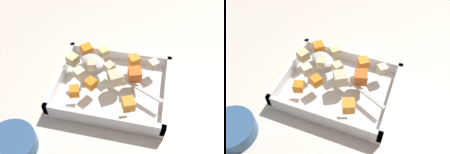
{
  "view_description": "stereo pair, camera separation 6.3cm",
  "coord_description": "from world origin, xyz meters",
  "views": [
    {
      "loc": [
        0.1,
        -0.39,
        0.54
      ],
      "look_at": [
        0.01,
        0.01,
        0.06
      ],
      "focal_mm": 39.38,
      "sensor_mm": 36.0,
      "label": 1
    },
    {
      "loc": [
        0.16,
        -0.37,
        0.54
      ],
      "look_at": [
        0.01,
        0.01,
        0.06
      ],
      "focal_mm": 39.38,
      "sensor_mm": 36.0,
      "label": 2
    }
  ],
  "objects": [
    {
      "name": "small_prep_bowl",
      "position": [
        -0.17,
        -0.2,
        0.02
      ],
      "size": [
        0.11,
        0.11,
        0.04
      ],
      "primitive_type": "cylinder",
      "color": "#33598C",
      "rests_on": "ground_plane"
    },
    {
      "name": "potato_chunk_mid_right",
      "position": [
        -0.0,
        0.04,
        0.06
      ],
      "size": [
        0.03,
        0.03,
        0.02
      ],
      "primitive_type": "cube",
      "rotation": [
        0.0,
        0.0,
        4.09
      ],
      "color": "beige",
      "rests_on": "baking_dish"
    },
    {
      "name": "carrot_chunk_corner_ne",
      "position": [
        -0.07,
        -0.06,
        0.06
      ],
      "size": [
        0.03,
        0.03,
        0.02
      ],
      "primitive_type": "cube",
      "rotation": [
        0.0,
        0.0,
        0.3
      ],
      "color": "orange",
      "rests_on": "baking_dish"
    },
    {
      "name": "carrot_chunk_near_spoon",
      "position": [
        0.07,
        -0.07,
        0.06
      ],
      "size": [
        0.04,
        0.04,
        0.03
      ],
      "primitive_type": "cube",
      "rotation": [
        0.0,
        0.0,
        1.96
      ],
      "color": "orange",
      "rests_on": "baking_dish"
    },
    {
      "name": "potato_chunk_front_center",
      "position": [
        0.02,
        0.0,
        0.07
      ],
      "size": [
        0.05,
        0.05,
        0.03
      ],
      "primitive_type": "cube",
      "rotation": [
        0.0,
        0.0,
        5.24
      ],
      "color": "beige",
      "rests_on": "baking_dish"
    },
    {
      "name": "carrot_chunk_under_handle",
      "position": [
        0.06,
        0.07,
        0.06
      ],
      "size": [
        0.04,
        0.04,
        0.03
      ],
      "primitive_type": "cube",
      "rotation": [
        0.0,
        0.0,
        2.2
      ],
      "color": "orange",
      "rests_on": "baking_dish"
    },
    {
      "name": "potato_chunk_mid_left",
      "position": [
        -0.07,
        0.0,
        0.06
      ],
      "size": [
        0.03,
        0.03,
        0.02
      ],
      "primitive_type": "cube",
      "rotation": [
        0.0,
        0.0,
        2.52
      ],
      "color": "beige",
      "rests_on": "baking_dish"
    },
    {
      "name": "potato_chunk_corner_se",
      "position": [
        -0.03,
        0.09,
        0.06
      ],
      "size": [
        0.03,
        0.03,
        0.02
      ],
      "primitive_type": "cube",
      "rotation": [
        0.0,
        0.0,
        0.78
      ],
      "color": "#E0CC89",
      "rests_on": "baking_dish"
    },
    {
      "name": "ground_plane",
      "position": [
        0.0,
        0.0,
        0.0
      ],
      "size": [
        4.0,
        4.0,
        0.0
      ],
      "primitive_type": "plane",
      "color": "beige"
    },
    {
      "name": "carrot_chunk_near_left",
      "position": [
        -0.03,
        -0.03,
        0.06
      ],
      "size": [
        0.03,
        0.03,
        0.02
      ],
      "primitive_type": "cube",
      "rotation": [
        0.0,
        0.0,
        2.6
      ],
      "color": "orange",
      "rests_on": "baking_dish"
    },
    {
      "name": "potato_chunk_near_right",
      "position": [
        -0.05,
        0.04,
        0.06
      ],
      "size": [
        0.03,
        0.03,
        0.02
      ],
      "primitive_type": "cube",
      "rotation": [
        0.0,
        0.0,
        3.4
      ],
      "color": "beige",
      "rests_on": "baking_dish"
    },
    {
      "name": "parsnip_chunk_center",
      "position": [
        0.11,
        0.07,
        0.06
      ],
      "size": [
        0.03,
        0.03,
        0.02
      ],
      "primitive_type": "cube",
      "rotation": [
        0.0,
        0.0,
        5.45
      ],
      "color": "silver",
      "rests_on": "baking_dish"
    },
    {
      "name": "serving_spoon",
      "position": [
        -0.04,
        0.05,
        0.06
      ],
      "size": [
        0.24,
        0.14,
        0.02
      ],
      "rotation": [
        0.0,
        0.0,
        5.84
      ],
      "color": "silver",
      "rests_on": "baking_dish"
    },
    {
      "name": "carrot_chunk_corner_nw",
      "position": [
        -0.08,
        0.09,
        0.06
      ],
      "size": [
        0.04,
        0.04,
        0.03
      ],
      "primitive_type": "cube",
      "rotation": [
        0.0,
        0.0,
        3.86
      ],
      "color": "orange",
      "rests_on": "baking_dish"
    },
    {
      "name": "carrot_chunk_heap_top",
      "position": [
        0.07,
        0.02,
        0.07
      ],
      "size": [
        0.04,
        0.04,
        0.03
      ],
      "primitive_type": "cube",
      "rotation": [
        0.0,
        0.0,
        5.02
      ],
      "color": "orange",
      "rests_on": "baking_dish"
    },
    {
      "name": "baking_dish",
      "position": [
        0.01,
        0.01,
        0.01
      ],
      "size": [
        0.3,
        0.23,
        0.05
      ],
      "color": "silver",
      "rests_on": "ground_plane"
    },
    {
      "name": "potato_chunk_heap_side",
      "position": [
        -0.1,
        0.04,
        0.06
      ],
      "size": [
        0.04,
        0.04,
        0.03
      ],
      "primitive_type": "cube",
      "rotation": [
        0.0,
        0.0,
        1.13
      ],
      "color": "#E0CC89",
      "rests_on": "baking_dish"
    }
  ]
}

